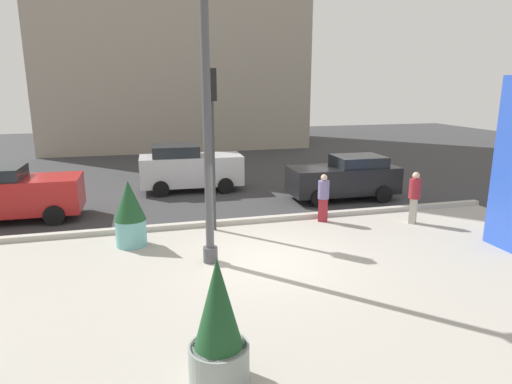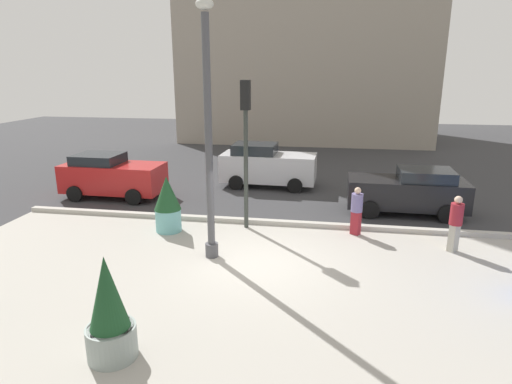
{
  "view_description": "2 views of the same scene",
  "coord_description": "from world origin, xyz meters",
  "px_view_note": "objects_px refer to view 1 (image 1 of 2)",
  "views": [
    {
      "loc": [
        -2.95,
        -10.1,
        4.33
      ],
      "look_at": [
        -0.1,
        0.62,
        1.63
      ],
      "focal_mm": 31.2,
      "sensor_mm": 36.0,
      "label": 1
    },
    {
      "loc": [
        1.73,
        -10.73,
        5.07
      ],
      "look_at": [
        -0.2,
        0.7,
        1.81
      ],
      "focal_mm": 30.66,
      "sensor_mm": 36.0,
      "label": 2
    }
  ],
  "objects_px": {
    "potted_plant_curbside": "(130,213)",
    "pedestrian_crossing": "(414,195)",
    "traffic_light_corner": "(212,124)",
    "car_passing_lane": "(189,168)",
    "car_intersection": "(13,193)",
    "pedestrian_by_curb": "(323,196)",
    "potted_plant_near_left": "(218,329)",
    "lamp_post": "(207,130)",
    "car_curb_east": "(345,178)"
  },
  "relations": [
    {
      "from": "potted_plant_curbside",
      "to": "pedestrian_crossing",
      "type": "bearing_deg",
      "value": -1.38
    },
    {
      "from": "traffic_light_corner",
      "to": "lamp_post",
      "type": "bearing_deg",
      "value": -101.63
    },
    {
      "from": "traffic_light_corner",
      "to": "car_curb_east",
      "type": "height_order",
      "value": "traffic_light_corner"
    },
    {
      "from": "traffic_light_corner",
      "to": "pedestrian_crossing",
      "type": "distance_m",
      "value": 6.72
    },
    {
      "from": "pedestrian_by_curb",
      "to": "pedestrian_crossing",
      "type": "xyz_separation_m",
      "value": [
        2.7,
        -0.9,
        0.07
      ]
    },
    {
      "from": "pedestrian_by_curb",
      "to": "car_passing_lane",
      "type": "bearing_deg",
      "value": 123.59
    },
    {
      "from": "potted_plant_near_left",
      "to": "pedestrian_crossing",
      "type": "height_order",
      "value": "potted_plant_near_left"
    },
    {
      "from": "traffic_light_corner",
      "to": "car_curb_east",
      "type": "xyz_separation_m",
      "value": [
        5.5,
        2.44,
        -2.37
      ]
    },
    {
      "from": "car_curb_east",
      "to": "car_passing_lane",
      "type": "relative_size",
      "value": 0.99
    },
    {
      "from": "pedestrian_by_curb",
      "to": "car_curb_east",
      "type": "bearing_deg",
      "value": 51.95
    },
    {
      "from": "lamp_post",
      "to": "car_curb_east",
      "type": "relative_size",
      "value": 1.62
    },
    {
      "from": "traffic_light_corner",
      "to": "car_curb_east",
      "type": "bearing_deg",
      "value": 23.95
    },
    {
      "from": "car_passing_lane",
      "to": "pedestrian_by_curb",
      "type": "relative_size",
      "value": 2.7
    },
    {
      "from": "lamp_post",
      "to": "traffic_light_corner",
      "type": "distance_m",
      "value": 2.53
    },
    {
      "from": "car_curb_east",
      "to": "car_passing_lane",
      "type": "height_order",
      "value": "car_passing_lane"
    },
    {
      "from": "pedestrian_by_curb",
      "to": "traffic_light_corner",
      "type": "bearing_deg",
      "value": 179.01
    },
    {
      "from": "car_intersection",
      "to": "pedestrian_by_curb",
      "type": "height_order",
      "value": "car_intersection"
    },
    {
      "from": "car_intersection",
      "to": "lamp_post",
      "type": "bearing_deg",
      "value": -42.68
    },
    {
      "from": "potted_plant_near_left",
      "to": "car_curb_east",
      "type": "height_order",
      "value": "potted_plant_near_left"
    },
    {
      "from": "car_curb_east",
      "to": "pedestrian_by_curb",
      "type": "xyz_separation_m",
      "value": [
        -1.96,
        -2.5,
        0.02
      ]
    },
    {
      "from": "car_curb_east",
      "to": "traffic_light_corner",
      "type": "bearing_deg",
      "value": -156.05
    },
    {
      "from": "potted_plant_near_left",
      "to": "potted_plant_curbside",
      "type": "bearing_deg",
      "value": 101.53
    },
    {
      "from": "lamp_post",
      "to": "pedestrian_by_curb",
      "type": "height_order",
      "value": "lamp_post"
    },
    {
      "from": "traffic_light_corner",
      "to": "car_passing_lane",
      "type": "distance_m",
      "value": 5.86
    },
    {
      "from": "car_intersection",
      "to": "potted_plant_near_left",
      "type": "bearing_deg",
      "value": -63.06
    },
    {
      "from": "potted_plant_curbside",
      "to": "traffic_light_corner",
      "type": "bearing_deg",
      "value": 17.39
    },
    {
      "from": "car_curb_east",
      "to": "car_passing_lane",
      "type": "distance_m",
      "value": 6.33
    },
    {
      "from": "traffic_light_corner",
      "to": "car_passing_lane",
      "type": "bearing_deg",
      "value": 90.96
    },
    {
      "from": "car_passing_lane",
      "to": "pedestrian_crossing",
      "type": "relative_size",
      "value": 2.53
    },
    {
      "from": "potted_plant_curbside",
      "to": "pedestrian_by_curb",
      "type": "distance_m",
      "value": 6.0
    },
    {
      "from": "lamp_post",
      "to": "car_intersection",
      "type": "bearing_deg",
      "value": 137.32
    },
    {
      "from": "car_curb_east",
      "to": "pedestrian_by_curb",
      "type": "relative_size",
      "value": 2.67
    },
    {
      "from": "car_passing_lane",
      "to": "car_intersection",
      "type": "bearing_deg",
      "value": -155.33
    },
    {
      "from": "car_curb_east",
      "to": "pedestrian_crossing",
      "type": "distance_m",
      "value": 3.49
    },
    {
      "from": "pedestrian_by_curb",
      "to": "lamp_post",
      "type": "bearing_deg",
      "value": -149.16
    },
    {
      "from": "car_passing_lane",
      "to": "pedestrian_by_curb",
      "type": "distance_m",
      "value": 6.56
    },
    {
      "from": "lamp_post",
      "to": "pedestrian_crossing",
      "type": "height_order",
      "value": "lamp_post"
    },
    {
      "from": "car_curb_east",
      "to": "pedestrian_crossing",
      "type": "relative_size",
      "value": 2.5
    },
    {
      "from": "potted_plant_curbside",
      "to": "traffic_light_corner",
      "type": "relative_size",
      "value": 0.38
    },
    {
      "from": "lamp_post",
      "to": "potted_plant_near_left",
      "type": "xyz_separation_m",
      "value": [
        -0.62,
        -4.61,
        -2.4
      ]
    },
    {
      "from": "lamp_post",
      "to": "potted_plant_near_left",
      "type": "distance_m",
      "value": 5.23
    },
    {
      "from": "potted_plant_curbside",
      "to": "car_passing_lane",
      "type": "distance_m",
      "value": 6.59
    },
    {
      "from": "potted_plant_near_left",
      "to": "pedestrian_by_curb",
      "type": "height_order",
      "value": "potted_plant_near_left"
    },
    {
      "from": "potted_plant_curbside",
      "to": "car_intersection",
      "type": "xyz_separation_m",
      "value": [
        -3.66,
        3.41,
        -0.03
      ]
    },
    {
      "from": "car_intersection",
      "to": "pedestrian_crossing",
      "type": "height_order",
      "value": "car_intersection"
    },
    {
      "from": "lamp_post",
      "to": "pedestrian_crossing",
      "type": "distance_m",
      "value": 7.31
    },
    {
      "from": "lamp_post",
      "to": "car_curb_east",
      "type": "bearing_deg",
      "value": 39.32
    },
    {
      "from": "pedestrian_by_curb",
      "to": "car_intersection",
      "type": "bearing_deg",
      "value": 164.23
    },
    {
      "from": "potted_plant_near_left",
      "to": "pedestrian_by_curb",
      "type": "relative_size",
      "value": 1.28
    },
    {
      "from": "potted_plant_curbside",
      "to": "potted_plant_near_left",
      "type": "bearing_deg",
      "value": -78.47
    }
  ]
}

